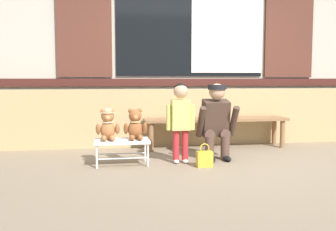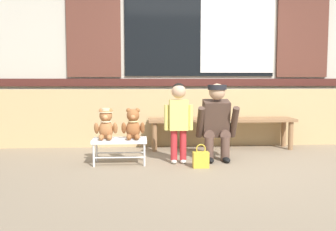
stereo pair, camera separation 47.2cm
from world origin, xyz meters
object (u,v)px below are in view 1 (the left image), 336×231
Objects in this scene: small_display_bench at (122,142)px; adult_crouching at (216,121)px; child_standing at (181,114)px; teddy_bear_plain at (135,125)px; wooden_bench_long at (216,123)px; handbag_on_ground at (205,159)px; teddy_bear_with_hat at (108,125)px.

small_display_bench is 0.67× the size of adult_crouching.
teddy_bear_plain is at bearing 178.38° from child_standing.
wooden_bench_long is 1.68m from small_display_bench.
small_display_bench is at bearing -179.49° from teddy_bear_plain.
handbag_on_ground is (0.77, -0.27, -0.37)m from teddy_bear_plain.
child_standing is at bearing -161.14° from adult_crouching.
adult_crouching is (0.49, 0.17, -0.11)m from child_standing.
child_standing reaches higher than small_display_bench.
small_display_bench is 0.67× the size of child_standing.
child_standing is at bearing 132.33° from handbag_on_ground.
teddy_bear_with_hat is 0.38× the size of adult_crouching.
child_standing is 3.52× the size of handbag_on_ground.
adult_crouching reaches higher than teddy_bear_with_hat.
adult_crouching reaches higher than wooden_bench_long.
small_display_bench is 0.25m from teddy_bear_plain.
adult_crouching is (1.35, 0.15, 0.01)m from teddy_bear_with_hat.
teddy_bear_plain is at bearing -171.55° from adult_crouching.
teddy_bear_plain reaches higher than small_display_bench.
child_standing is at bearing -1.62° from teddy_bear_plain.
child_standing reaches higher than handbag_on_ground.
handbag_on_ground is at bearing -16.03° from small_display_bench.
teddy_bear_with_hat reaches higher than small_display_bench.
child_standing reaches higher than wooden_bench_long.
handbag_on_ground is (0.93, -0.27, -0.17)m from small_display_bench.
small_display_bench is at bearing -147.23° from wooden_bench_long.
teddy_bear_with_hat reaches higher than handbag_on_ground.
adult_crouching reaches higher than handbag_on_ground.
adult_crouching is at bearing 8.45° from teddy_bear_plain.
teddy_bear_plain is (0.32, -0.00, -0.01)m from teddy_bear_with_hat.
small_display_bench is at bearing -0.77° from teddy_bear_with_hat.
wooden_bench_long is 1.55m from teddy_bear_plain.
teddy_bear_plain reaches higher than wooden_bench_long.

